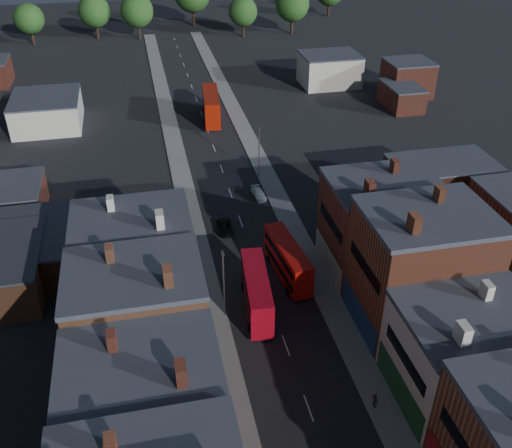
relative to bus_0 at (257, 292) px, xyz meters
name	(u,v)px	position (x,y,z in m)	size (l,w,h in m)	color
pavement_west	(191,219)	(-4.81, 19.95, -2.37)	(3.00, 200.00, 0.12)	gray
pavement_east	(283,208)	(8.19, 19.95, -2.37)	(3.00, 200.00, 0.12)	gray
lamp_post_2	(224,279)	(-3.51, -0.05, 2.28)	(0.25, 0.70, 8.12)	slate
lamp_post_3	(259,149)	(6.89, 29.95, 2.28)	(0.25, 0.70, 8.12)	slate
bus_0	(257,292)	(0.00, 0.00, 0.00)	(3.36, 10.59, 4.50)	red
bus_1	(288,260)	(4.77, 5.01, -0.07)	(3.39, 10.30, 4.37)	red
bus_2	(211,106)	(3.19, 54.35, 0.38)	(3.92, 12.25, 5.20)	#9A1706
car_2	(225,227)	(-0.78, 16.11, -1.85)	(1.90, 4.12, 1.14)	black
car_3	(259,194)	(5.49, 23.89, -1.87)	(1.56, 3.85, 1.12)	silver
ped_3	(375,400)	(7.43, -15.20, -1.52)	(0.92, 0.42, 1.57)	#555149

